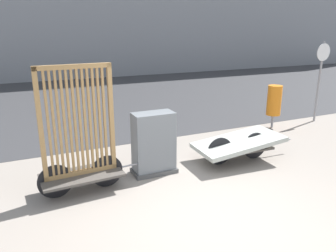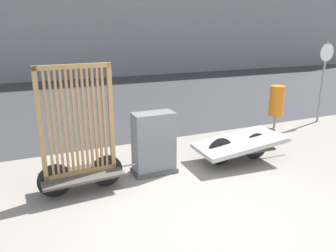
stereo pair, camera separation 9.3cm
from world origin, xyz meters
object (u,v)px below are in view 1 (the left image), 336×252
sign_post (321,72)px  bike_cart_with_mattress (238,144)px  trash_bin (274,101)px  bike_cart_with_bedframe (80,147)px  utility_cabinet (154,146)px

sign_post → bike_cart_with_mattress: bearing=-158.2°
trash_bin → sign_post: (1.58, -0.01, 0.68)m
bike_cart_with_mattress → bike_cart_with_bedframe: bearing=-177.8°
trash_bin → utility_cabinet: bearing=-161.5°
bike_cart_with_mattress → utility_cabinet: bearing=175.6°
utility_cabinet → sign_post: 5.85m
trash_bin → sign_post: 1.72m
utility_cabinet → trash_bin: (4.04, 1.35, 0.21)m
bike_cart_with_mattress → trash_bin: (2.29, 1.55, 0.37)m
bike_cart_with_bedframe → trash_bin: size_ratio=1.81×
bike_cart_with_mattress → utility_cabinet: size_ratio=1.92×
bike_cart_with_bedframe → trash_bin: 5.61m
bike_cart_with_mattress → sign_post: size_ratio=0.98×
bike_cart_with_mattress → sign_post: sign_post is taller
bike_cart_with_mattress → utility_cabinet: utility_cabinet is taller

